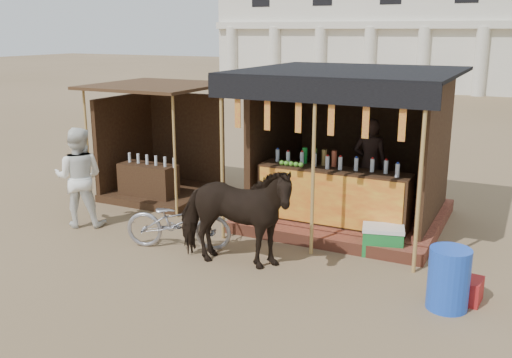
% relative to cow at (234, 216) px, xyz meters
% --- Properties ---
extents(ground, '(120.00, 120.00, 0.00)m').
position_rel_cow_xyz_m(ground, '(-0.14, -0.59, -0.79)').
color(ground, '#846B4C').
rests_on(ground, ground).
extents(main_stall, '(3.60, 3.61, 2.78)m').
position_rel_cow_xyz_m(main_stall, '(0.88, 2.77, 0.23)').
color(main_stall, brown).
rests_on(main_stall, ground).
extents(secondary_stall, '(2.40, 2.40, 2.38)m').
position_rel_cow_xyz_m(secondary_stall, '(-3.30, 2.64, 0.06)').
color(secondary_stall, '#3A2715').
rests_on(secondary_stall, ground).
extents(cow, '(1.98, 1.13, 1.58)m').
position_rel_cow_xyz_m(cow, '(0.00, 0.00, 0.00)').
color(cow, black).
rests_on(cow, ground).
extents(motorbike, '(1.83, 1.11, 0.91)m').
position_rel_cow_xyz_m(motorbike, '(-1.15, 0.24, -0.34)').
color(motorbike, '#98979F').
rests_on(motorbike, ground).
extents(bystander, '(1.08, 0.99, 1.80)m').
position_rel_cow_xyz_m(bystander, '(-3.36, 0.40, 0.11)').
color(bystander, white).
rests_on(bystander, ground).
extents(blue_barrel, '(0.66, 0.66, 0.80)m').
position_rel_cow_xyz_m(blue_barrel, '(3.07, 0.02, -0.39)').
color(blue_barrel, blue).
rests_on(blue_barrel, ground).
extents(red_crate, '(0.46, 0.43, 0.32)m').
position_rel_cow_xyz_m(red_crate, '(3.24, 0.34, -0.63)').
color(red_crate, '#A81D1C').
rests_on(red_crate, ground).
extents(cooler, '(0.73, 0.58, 0.46)m').
position_rel_cow_xyz_m(cooler, '(1.88, 1.45, -0.56)').
color(cooler, '#1B7A31').
rests_on(cooler, ground).
extents(background_building, '(26.00, 7.45, 8.18)m').
position_rel_cow_xyz_m(background_building, '(-2.14, 29.35, 3.19)').
color(background_building, silver).
rests_on(background_building, ground).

